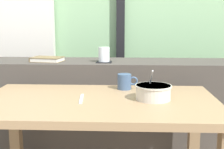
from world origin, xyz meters
TOP-DOWN VIEW (x-y plane):
  - dark_console_ledge at (0.00, 0.55)m, footprint 2.80×0.38m
  - breakfast_table at (0.00, -0.07)m, footprint 1.16×0.66m
  - coaster_square at (-0.01, 0.48)m, footprint 0.10×0.10m
  - juice_glass at (-0.01, 0.48)m, footprint 0.07×0.07m
  - closed_book at (-0.39, 0.50)m, footprint 0.22×0.17m
  - soup_bowl at (0.27, -0.05)m, footprint 0.18×0.18m
  - fork_utensil at (-0.08, -0.07)m, footprint 0.03×0.17m
  - ceramic_mug at (0.13, 0.16)m, footprint 0.11×0.08m

SIDE VIEW (x-z plane):
  - dark_console_ledge at x=0.00m, z-range 0.00..0.79m
  - breakfast_table at x=0.00m, z-range 0.24..0.92m
  - fork_utensil at x=-0.08m, z-range 0.68..0.69m
  - soup_bowl at x=0.27m, z-range 0.64..0.79m
  - ceramic_mug at x=0.13m, z-range 0.68..0.77m
  - coaster_square at x=-0.01m, z-range 0.79..0.79m
  - closed_book at x=-0.39m, z-range 0.79..0.82m
  - juice_glass at x=-0.01m, z-range 0.79..0.88m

